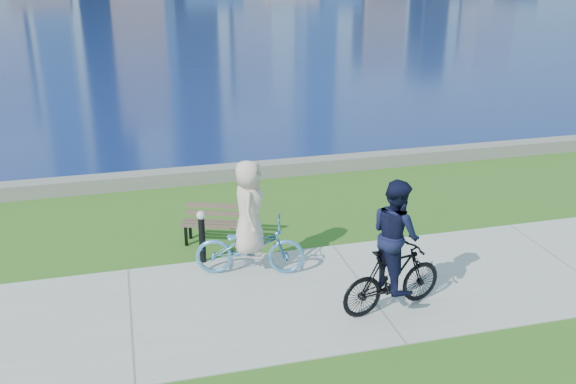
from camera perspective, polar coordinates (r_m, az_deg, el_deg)
The scene contains 7 objects.
ground at distance 11.45m, azimuth 6.81°, elevation -8.54°, with size 320.00×320.00×0.00m, color #2C5B18.
concrete_path at distance 11.45m, azimuth 6.81°, elevation -8.50°, with size 80.00×3.50×0.02m, color #A4A39E.
seawall at distance 16.79m, azimuth -0.77°, elevation 2.12°, with size 90.00×0.50×0.35m, color slate.
park_bench at distance 12.95m, azimuth -6.08°, elevation -2.54°, with size 1.56×1.00×0.76m.
bollard_lamp at distance 12.10m, azimuth -7.66°, elevation -3.66°, with size 0.17×0.17×1.06m.
cyclist_woman at distance 11.52m, azimuth -3.43°, elevation -3.64°, with size 1.17×2.10×2.16m.
cyclist_man at distance 10.45m, azimuth 9.40°, elevation -5.72°, with size 0.90×1.93×2.26m.
Camera 1 is at (-3.80, -9.22, 5.64)m, focal length 40.00 mm.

